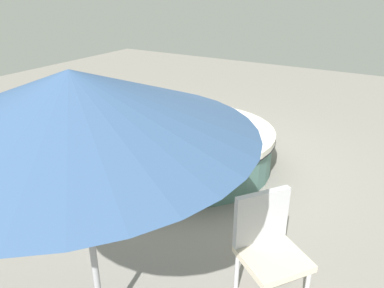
# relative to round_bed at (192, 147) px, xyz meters

# --- Properties ---
(ground_plane) EXTENTS (16.00, 16.00, 0.00)m
(ground_plane) POSITION_rel_round_bed_xyz_m (0.00, 0.00, -0.31)
(ground_plane) COLOR gray
(round_bed) EXTENTS (2.46, 2.46, 0.60)m
(round_bed) POSITION_rel_round_bed_xyz_m (0.00, 0.00, 0.00)
(round_bed) COLOR #4C726B
(round_bed) RESTS_ON ground_plane
(throw_pillow_0) EXTENTS (0.47, 0.36, 0.17)m
(throw_pillow_0) POSITION_rel_round_bed_xyz_m (-0.07, 0.69, 0.38)
(throw_pillow_0) COLOR beige
(throw_pillow_0) RESTS_ON round_bed
(throw_pillow_1) EXTENTS (0.51, 0.34, 0.17)m
(throw_pillow_1) POSITION_rel_round_bed_xyz_m (-0.40, 0.51, 0.38)
(throw_pillow_1) COLOR silver
(throw_pillow_1) RESTS_ON round_bed
(throw_pillow_2) EXTENTS (0.54, 0.31, 0.17)m
(throw_pillow_2) POSITION_rel_round_bed_xyz_m (-0.67, 0.22, 0.38)
(throw_pillow_2) COLOR silver
(throw_pillow_2) RESTS_ON round_bed
(throw_pillow_3) EXTENTS (0.49, 0.34, 0.18)m
(throw_pillow_3) POSITION_rel_round_bed_xyz_m (-0.62, -0.16, 0.38)
(throw_pillow_3) COLOR beige
(throw_pillow_3) RESTS_ON round_bed
(patio_chair) EXTENTS (0.71, 0.71, 0.98)m
(patio_chair) POSITION_rel_round_bed_xyz_m (1.84, 1.86, 0.25)
(patio_chair) COLOR #B7B7BC
(patio_chair) RESTS_ON ground_plane
(patio_umbrella) EXTENTS (2.31, 2.31, 2.13)m
(patio_umbrella) POSITION_rel_round_bed_xyz_m (2.90, 0.89, 1.61)
(patio_umbrella) COLOR #262628
(patio_umbrella) RESTS_ON ground_plane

